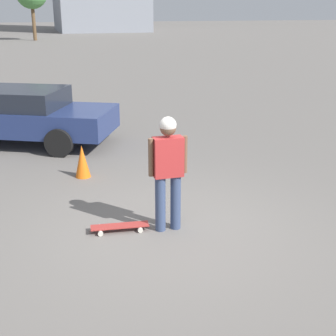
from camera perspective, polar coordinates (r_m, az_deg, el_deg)
name	(u,v)px	position (r m, az deg, el deg)	size (l,w,h in m)	color
ground_plane	(168,229)	(6.86, 0.00, -7.42)	(220.00, 220.00, 0.00)	slate
person	(168,166)	(6.49, 0.00, 0.25)	(0.23, 0.56, 1.66)	#38476B
skateboard	(120,227)	(6.81, -5.89, -7.11)	(0.32, 0.85, 0.09)	#A5332D
car_parked_near	(15,114)	(11.59, -18.12, 6.22)	(3.62, 4.92, 1.29)	navy
traffic_cone	(82,161)	(8.95, -10.40, 0.81)	(0.29, 0.29, 0.62)	orange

